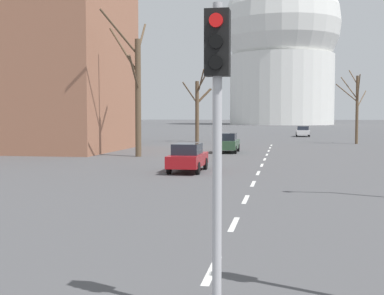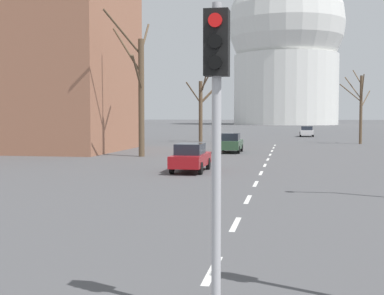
{
  "view_description": "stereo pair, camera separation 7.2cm",
  "coord_description": "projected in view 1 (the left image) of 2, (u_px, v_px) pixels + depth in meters",
  "views": [
    {
      "loc": [
        1.38,
        -2.93,
        3.02
      ],
      "look_at": [
        -0.21,
        6.18,
        2.47
      ],
      "focal_mm": 50.0,
      "sensor_mm": 36.0,
      "label": 1
    },
    {
      "loc": [
        1.45,
        -2.92,
        3.02
      ],
      "look_at": [
        -0.21,
        6.18,
        2.47
      ],
      "focal_mm": 50.0,
      "sensor_mm": 36.0,
      "label": 2
    }
  ],
  "objects": [
    {
      "name": "traffic_signal_centre_tall",
      "position": [
        217.0,
        99.0,
        7.81
      ],
      "size": [
        0.36,
        0.34,
        4.66
      ],
      "color": "#B2B2B7",
      "rests_on": "ground_plane"
    },
    {
      "name": "lane_stripe_8",
      "position": [
        267.0,
        155.0,
        41.43
      ],
      "size": [
        0.16,
        2.0,
        0.01
      ],
      "primitive_type": "cube",
      "color": "silver",
      "rests_on": "ground_plane"
    },
    {
      "name": "lane_stripe_4",
      "position": [
        253.0,
        184.0,
        23.73
      ],
      "size": [
        0.16,
        2.0,
        0.01
      ],
      "primitive_type": "cube",
      "color": "silver",
      "rests_on": "ground_plane"
    },
    {
      "name": "lane_stripe_1",
      "position": [
        212.0,
        270.0,
        10.45
      ],
      "size": [
        0.16,
        2.0,
        0.01
      ],
      "primitive_type": "cube",
      "color": "silver",
      "rests_on": "ground_plane"
    },
    {
      "name": "lane_stripe_6",
      "position": [
        262.0,
        165.0,
        32.58
      ],
      "size": [
        0.16,
        2.0,
        0.01
      ],
      "primitive_type": "cube",
      "color": "silver",
      "rests_on": "ground_plane"
    },
    {
      "name": "lane_stripe_2",
      "position": [
        234.0,
        224.0,
        14.88
      ],
      "size": [
        0.16,
        2.0,
        0.01
      ],
      "primitive_type": "cube",
      "color": "silver",
      "rests_on": "ground_plane"
    },
    {
      "name": "lane_stripe_7",
      "position": [
        265.0,
        159.0,
        37.0
      ],
      "size": [
        0.16,
        2.0,
        0.01
      ],
      "primitive_type": "cube",
      "color": "silver",
      "rests_on": "ground_plane"
    },
    {
      "name": "lane_stripe_11",
      "position": [
        271.0,
        145.0,
        54.7
      ],
      "size": [
        0.16,
        2.0,
        0.01
      ],
      "primitive_type": "cube",
      "color": "silver",
      "rests_on": "ground_plane"
    },
    {
      "name": "sedan_mid_centre",
      "position": [
        188.0,
        157.0,
        28.77
      ],
      "size": [
        1.69,
        4.26,
        1.54
      ],
      "color": "maroon",
      "rests_on": "ground_plane"
    },
    {
      "name": "lane_stripe_3",
      "position": [
        246.0,
        199.0,
        19.3
      ],
      "size": [
        0.16,
        2.0,
        0.01
      ],
      "primitive_type": "cube",
      "color": "silver",
      "rests_on": "ground_plane"
    },
    {
      "name": "sedan_near_left",
      "position": [
        227.0,
        143.0,
        43.85
      ],
      "size": [
        1.75,
        4.27,
        1.6
      ],
      "color": "#2D4C33",
      "rests_on": "ground_plane"
    },
    {
      "name": "capitol_dome",
      "position": [
        282.0,
        45.0,
        183.36
      ],
      "size": [
        39.57,
        39.57,
        55.89
      ],
      "color": "silver",
      "rests_on": "ground_plane"
    },
    {
      "name": "lane_stripe_9",
      "position": [
        269.0,
        151.0,
        45.85
      ],
      "size": [
        0.16,
        2.0,
        0.01
      ],
      "primitive_type": "cube",
      "color": "silver",
      "rests_on": "ground_plane"
    },
    {
      "name": "bare_tree_right_near",
      "position": [
        356.0,
        106.0,
        57.12
      ],
      "size": [
        3.51,
        3.48,
        8.05
      ],
      "color": "brown",
      "rests_on": "ground_plane"
    },
    {
      "name": "lane_stripe_10",
      "position": [
        270.0,
        148.0,
        50.28
      ],
      "size": [
        0.16,
        2.0,
        0.01
      ],
      "primitive_type": "cube",
      "color": "silver",
      "rests_on": "ground_plane"
    },
    {
      "name": "apartment_block_left",
      "position": [
        17.0,
        17.0,
        46.76
      ],
      "size": [
        18.0,
        14.0,
        23.28
      ],
      "primitive_type": "cube",
      "color": "#9E664C",
      "rests_on": "ground_plane"
    },
    {
      "name": "lane_stripe_5",
      "position": [
        258.0,
        173.0,
        28.15
      ],
      "size": [
        0.16,
        2.0,
        0.01
      ],
      "primitive_type": "cube",
      "color": "silver",
      "rests_on": "ground_plane"
    },
    {
      "name": "sedan_near_right",
      "position": [
        303.0,
        131.0,
        77.38
      ],
      "size": [
        1.92,
        4.38,
        1.53
      ],
      "color": "silver",
      "rests_on": "ground_plane"
    },
    {
      "name": "bare_tree_left_near",
      "position": [
        136.0,
        89.0,
        39.23
      ],
      "size": [
        2.69,
        4.46,
        10.44
      ],
      "color": "brown",
      "rests_on": "ground_plane"
    },
    {
      "name": "bare_tree_left_far",
      "position": [
        198.0,
        107.0,
        61.72
      ],
      "size": [
        3.01,
        3.71,
        8.19
      ],
      "color": "brown",
      "rests_on": "ground_plane"
    }
  ]
}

